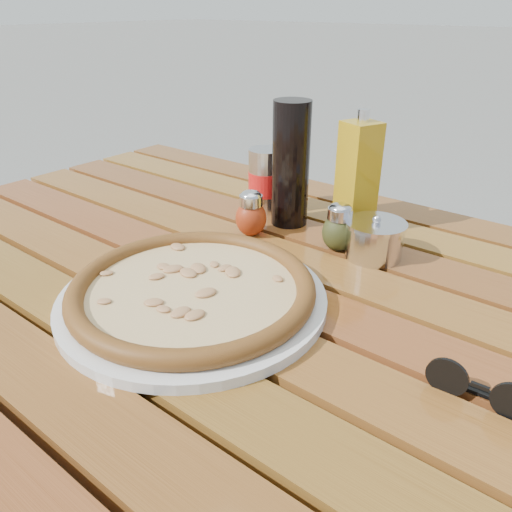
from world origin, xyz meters
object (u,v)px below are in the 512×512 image
Objects in this scene: pizza at (192,288)px; soda_can at (266,181)px; table at (248,322)px; parmesan_tin at (375,239)px; oregano_shaker at (339,228)px; plate at (193,298)px; pepper_shaker at (251,214)px; olive_oil_cruet at (357,177)px; dark_bottle at (291,165)px; sunglasses at (479,390)px.

soda_can is (-0.13, 0.34, 0.04)m from pizza.
soda_can reaches higher than table.
parmesan_tin is (0.26, -0.06, -0.03)m from soda_can.
plate is at bearing -104.56° from oregano_shaker.
pepper_shaker is at bearing -64.64° from soda_can.
olive_oil_cruet is at bearing 103.35° from oregano_shaker.
pizza is at bearing 90.00° from plate.
parmesan_tin is at bearing -9.17° from dark_bottle.
parmesan_tin is at bearing 65.58° from plate.
pepper_shaker is 0.12m from soda_can.
oregano_shaker is 0.06m from parmesan_tin.
oregano_shaker is 0.69× the size of parmesan_tin.
oregano_shaker is 0.37× the size of dark_bottle.
pizza reaches higher than table.
oregano_shaker is at bearing 75.44° from pizza.
table is 0.36m from sunglasses.
table is 11.67× the size of soda_can.
sunglasses is at bearing -22.15° from pepper_shaker.
pepper_shaker reaches higher than plate.
pizza is 0.24m from pepper_shaker.
parmesan_tin reaches higher than plate.
sunglasses is at bearing 7.19° from plate.
plate is 4.39× the size of pepper_shaker.
oregano_shaker reaches higher than sunglasses.
soda_can is (-0.13, 0.34, 0.05)m from plate.
plate is 0.36m from sunglasses.
olive_oil_cruet is 1.91× the size of sunglasses.
pizza is at bearing -79.35° from dark_bottle.
table is at bearing -52.99° from pepper_shaker.
dark_bottle reaches higher than plate.
parmesan_tin is (0.06, 0.01, -0.01)m from oregano_shaker.
oregano_shaker is 0.75× the size of sunglasses.
olive_oil_cruet reaches higher than oregano_shaker.
dark_bottle reaches higher than sunglasses.
dark_bottle reaches higher than pepper_shaker.
soda_can is at bearing 160.79° from dark_bottle.
soda_can is at bearing 167.87° from parmesan_tin.
oregano_shaker is at bearing 72.71° from table.
plate is 3.00× the size of soda_can.
oregano_shaker is at bearing -167.47° from parmesan_tin.
olive_oil_cruet is at bearing 82.51° from plate.
pepper_shaker is 0.21m from parmesan_tin.
parmesan_tin is 0.33m from sunglasses.
table is 11.72× the size of parmesan_tin.
pepper_shaker and oregano_shaker have the same top height.
soda_can is (-0.20, 0.07, 0.02)m from oregano_shaker.
plate reaches higher than table.
soda_can is (-0.05, 0.11, 0.02)m from pepper_shaker.
pizza is (0.00, 0.00, 0.02)m from plate.
dark_bottle reaches higher than pizza.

